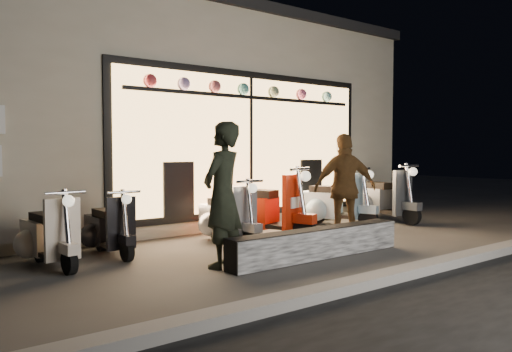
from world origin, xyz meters
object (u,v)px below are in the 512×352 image
at_px(scooter_silver, 225,218).
at_px(man, 223,195).
at_px(graffiti_barrier, 318,243).
at_px(woman, 345,188).
at_px(scooter_red, 261,210).

relative_size(scooter_silver, man, 0.75).
relative_size(graffiti_barrier, woman, 1.66).
bearing_deg(woman, scooter_red, -28.39).
distance_m(graffiti_barrier, scooter_red, 1.80).
height_order(graffiti_barrier, scooter_red, scooter_red).
distance_m(graffiti_barrier, man, 1.50).
xyz_separation_m(graffiti_barrier, man, (-1.29, 0.35, 0.70)).
bearing_deg(scooter_red, scooter_silver, 163.11).
distance_m(graffiti_barrier, scooter_silver, 1.76).
bearing_deg(man, scooter_red, -167.90).
relative_size(scooter_red, man, 0.87).
distance_m(graffiti_barrier, woman, 1.47).
relative_size(man, woman, 1.05).
distance_m(scooter_silver, man, 1.73).
bearing_deg(scooter_red, graffiti_barrier, -121.48).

